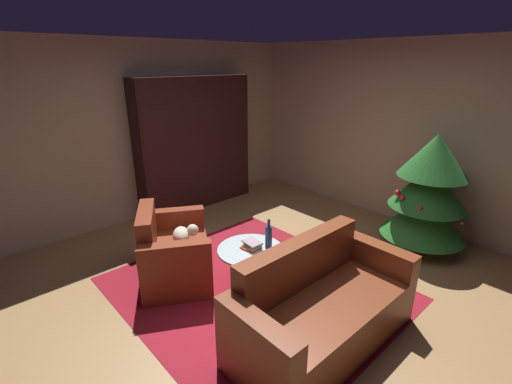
# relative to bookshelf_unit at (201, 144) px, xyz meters

# --- Properties ---
(ground_plane) EXTENTS (6.47, 6.47, 0.00)m
(ground_plane) POSITION_rel_bookshelf_unit_xyz_m (2.49, -0.83, -1.03)
(ground_plane) COLOR #9B7346
(wall_back) EXTENTS (5.51, 0.06, 2.59)m
(wall_back) POSITION_rel_bookshelf_unit_xyz_m (2.49, 1.84, 0.26)
(wall_back) COLOR tan
(wall_back) RESTS_ON ground
(wall_left) EXTENTS (0.06, 5.39, 2.59)m
(wall_left) POSITION_rel_bookshelf_unit_xyz_m (-0.23, -0.83, 0.26)
(wall_left) COLOR tan
(wall_left) RESTS_ON ground
(area_rug) EXTENTS (2.76, 2.46, 0.01)m
(area_rug) POSITION_rel_bookshelf_unit_xyz_m (2.39, -1.02, -1.03)
(area_rug) COLOR maroon
(area_rug) RESTS_ON ground
(bookshelf_unit) EXTENTS (0.32, 1.96, 2.08)m
(bookshelf_unit) POSITION_rel_bookshelf_unit_xyz_m (0.00, 0.00, 0.00)
(bookshelf_unit) COLOR black
(bookshelf_unit) RESTS_ON ground
(armchair_red) EXTENTS (1.22, 1.11, 0.84)m
(armchair_red) POSITION_rel_bookshelf_unit_xyz_m (1.62, -1.52, -0.73)
(armchair_red) COLOR maroon
(armchair_red) RESTS_ON ground
(couch_red) EXTENTS (0.78, 1.71, 0.87)m
(couch_red) POSITION_rel_bookshelf_unit_xyz_m (3.31, -1.09, -0.73)
(couch_red) COLOR brown
(couch_red) RESTS_ON ground
(coffee_table) EXTENTS (0.69, 0.69, 0.48)m
(coffee_table) POSITION_rel_bookshelf_unit_xyz_m (2.35, -1.03, -0.60)
(coffee_table) COLOR black
(coffee_table) RESTS_ON ground
(book_stack_on_table) EXTENTS (0.20, 0.18, 0.07)m
(book_stack_on_table) POSITION_rel_bookshelf_unit_xyz_m (2.35, -1.01, -0.52)
(book_stack_on_table) COLOR #BB3924
(book_stack_on_table) RESTS_ON coffee_table
(bottle_on_table) EXTENTS (0.07, 0.07, 0.32)m
(bottle_on_table) POSITION_rel_bookshelf_unit_xyz_m (2.45, -0.88, -0.43)
(bottle_on_table) COLOR navy
(bottle_on_table) RESTS_ON coffee_table
(decorated_tree) EXTENTS (1.03, 1.03, 1.49)m
(decorated_tree) POSITION_rel_bookshelf_unit_xyz_m (3.17, 1.20, -0.26)
(decorated_tree) COLOR brown
(decorated_tree) RESTS_ON ground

